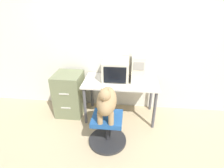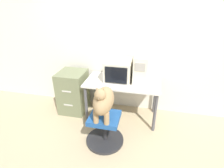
% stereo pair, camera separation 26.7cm
% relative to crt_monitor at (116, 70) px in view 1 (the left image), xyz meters
% --- Properties ---
extents(ground_plane, '(12.00, 12.00, 0.00)m').
position_rel_crt_monitor_xyz_m(ground_plane, '(0.08, -0.40, -0.89)').
color(ground_plane, tan).
extents(wall_back, '(8.00, 0.05, 2.60)m').
position_rel_crt_monitor_xyz_m(wall_back, '(0.08, 0.32, 0.41)').
color(wall_back, silver).
rests_on(wall_back, ground_plane).
extents(desk, '(1.26, 0.65, 0.72)m').
position_rel_crt_monitor_xyz_m(desk, '(0.08, -0.07, -0.27)').
color(desk, silver).
rests_on(desk, ground_plane).
extents(crt_monitor, '(0.44, 0.47, 0.35)m').
position_rel_crt_monitor_xyz_m(crt_monitor, '(0.00, 0.00, 0.00)').
color(crt_monitor, beige).
rests_on(crt_monitor, desk).
extents(pc_tower, '(0.22, 0.42, 0.46)m').
position_rel_crt_monitor_xyz_m(pc_tower, '(0.37, 0.00, 0.06)').
color(pc_tower, beige).
rests_on(pc_tower, desk).
extents(keyboard, '(0.41, 0.14, 0.03)m').
position_rel_crt_monitor_xyz_m(keyboard, '(0.02, -0.31, -0.16)').
color(keyboard, silver).
rests_on(keyboard, desk).
extents(computer_mouse, '(0.06, 0.04, 0.03)m').
position_rel_crt_monitor_xyz_m(computer_mouse, '(0.28, -0.29, -0.16)').
color(computer_mouse, beige).
rests_on(computer_mouse, desk).
extents(office_chair, '(0.57, 0.57, 0.47)m').
position_rel_crt_monitor_xyz_m(office_chair, '(-0.06, -0.76, -0.67)').
color(office_chair, '#262628').
rests_on(office_chair, ground_plane).
extents(dog, '(0.27, 0.53, 0.54)m').
position_rel_crt_monitor_xyz_m(dog, '(-0.06, -0.79, -0.14)').
color(dog, '#9E7F56').
rests_on(dog, office_chair).
extents(filing_cabinet, '(0.48, 0.51, 0.80)m').
position_rel_crt_monitor_xyz_m(filing_cabinet, '(-0.85, -0.06, -0.49)').
color(filing_cabinet, '#6B7251').
rests_on(filing_cabinet, ground_plane).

